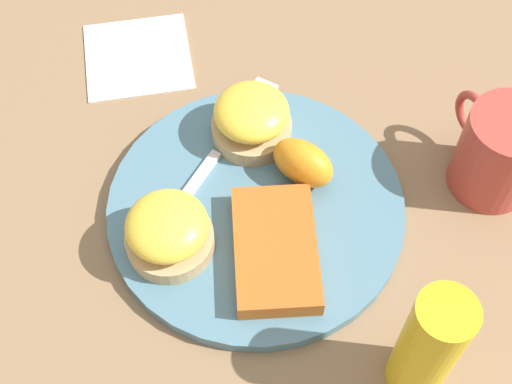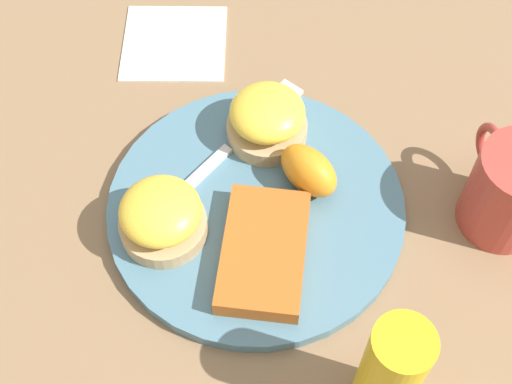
# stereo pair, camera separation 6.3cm
# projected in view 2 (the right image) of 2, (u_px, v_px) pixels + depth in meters

# --- Properties ---
(ground_plane) EXTENTS (1.10, 1.10, 0.00)m
(ground_plane) POSITION_uv_depth(u_px,v_px,m) (256.00, 212.00, 0.66)
(ground_plane) COLOR #846647
(plate) EXTENTS (0.27, 0.27, 0.01)m
(plate) POSITION_uv_depth(u_px,v_px,m) (256.00, 208.00, 0.65)
(plate) COLOR slate
(plate) RESTS_ON ground_plane
(sandwich_benedict_left) EXTENTS (0.08, 0.08, 0.05)m
(sandwich_benedict_left) POSITION_uv_depth(u_px,v_px,m) (267.00, 119.00, 0.66)
(sandwich_benedict_left) COLOR tan
(sandwich_benedict_left) RESTS_ON plate
(sandwich_benedict_right) EXTENTS (0.08, 0.08, 0.05)m
(sandwich_benedict_right) POSITION_uv_depth(u_px,v_px,m) (162.00, 217.00, 0.61)
(sandwich_benedict_right) COLOR tan
(sandwich_benedict_right) RESTS_ON plate
(hashbrown_patty) EXTENTS (0.13, 0.11, 0.02)m
(hashbrown_patty) POSITION_uv_depth(u_px,v_px,m) (264.00, 252.00, 0.61)
(hashbrown_patty) COLOR #AB581E
(hashbrown_patty) RESTS_ON plate
(orange_wedge) EXTENTS (0.07, 0.06, 0.04)m
(orange_wedge) POSITION_uv_depth(u_px,v_px,m) (309.00, 171.00, 0.64)
(orange_wedge) COLOR orange
(orange_wedge) RESTS_ON plate
(fork) EXTENTS (0.14, 0.18, 0.00)m
(fork) POSITION_uv_depth(u_px,v_px,m) (235.00, 142.00, 0.68)
(fork) COLOR silver
(fork) RESTS_ON plate
(cup) EXTENTS (0.11, 0.08, 0.09)m
(cup) POSITION_uv_depth(u_px,v_px,m) (511.00, 190.00, 0.61)
(cup) COLOR #B23D33
(cup) RESTS_ON ground_plane
(napkin) EXTENTS (0.14, 0.14, 0.00)m
(napkin) POSITION_uv_depth(u_px,v_px,m) (174.00, 42.00, 0.77)
(napkin) COLOR white
(napkin) RESTS_ON ground_plane
(condiment_bottle) EXTENTS (0.04, 0.04, 0.13)m
(condiment_bottle) POSITION_uv_depth(u_px,v_px,m) (389.00, 374.00, 0.51)
(condiment_bottle) COLOR gold
(condiment_bottle) RESTS_ON ground_plane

